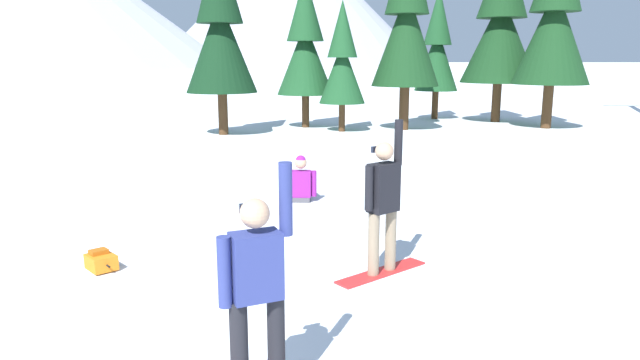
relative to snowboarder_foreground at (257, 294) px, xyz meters
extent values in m
cylinder|color=black|center=(-0.15, -0.07, -0.49)|extent=(0.15, 0.15, 0.90)
cylinder|color=black|center=(0.14, 0.07, -0.49)|extent=(0.15, 0.15, 0.90)
cube|color=navy|center=(0.00, 0.00, 0.24)|extent=(0.46, 0.39, 0.56)
cylinder|color=navy|center=(-0.24, -0.11, 0.22)|extent=(0.11, 0.11, 0.58)
cylinder|color=navy|center=(0.24, 0.11, 0.76)|extent=(0.11, 0.11, 0.60)
sphere|color=tan|center=(0.00, 0.00, 0.67)|extent=(0.24, 0.24, 0.24)
cube|color=black|center=(-0.06, 0.13, 0.68)|extent=(0.17, 0.11, 0.08)
cube|color=red|center=(1.27, 2.98, -0.95)|extent=(1.29, 1.16, 0.02)
cylinder|color=gray|center=(1.15, 2.88, -0.52)|extent=(0.15, 0.15, 0.84)
cylinder|color=gray|center=(1.40, 3.09, -0.52)|extent=(0.15, 0.15, 0.84)
cube|color=black|center=(1.27, 2.98, 0.22)|extent=(0.46, 0.44, 0.64)
cylinder|color=black|center=(1.08, 2.81, 0.25)|extent=(0.11, 0.11, 0.58)
cylinder|color=black|center=(1.47, 3.15, 0.79)|extent=(0.11, 0.11, 0.60)
sphere|color=tan|center=(1.27, 2.98, 0.70)|extent=(0.24, 0.24, 0.24)
cube|color=black|center=(1.18, 3.09, 0.71)|extent=(0.16, 0.14, 0.08)
cube|color=#4C4C51|center=(-0.03, 6.94, -0.92)|extent=(0.36, 0.28, 0.10)
cylinder|color=#4C4C51|center=(-0.12, 7.44, -0.89)|extent=(0.15, 0.80, 0.14)
cylinder|color=#4C4C51|center=(0.08, 7.44, -0.89)|extent=(0.15, 0.80, 0.14)
cube|color=pink|center=(-0.02, 7.84, -0.95)|extent=(0.30, 1.50, 0.02)
cube|color=#8C1E8C|center=(-0.03, 6.94, -0.60)|extent=(0.40, 0.24, 0.53)
cylinder|color=#8C1E8C|center=(-0.29, 6.95, -0.59)|extent=(0.11, 0.11, 0.52)
cylinder|color=#8C1E8C|center=(0.23, 6.94, -0.59)|extent=(0.11, 0.11, 0.52)
sphere|color=tan|center=(-0.03, 6.94, -0.17)|extent=(0.24, 0.24, 0.24)
sphere|color=#8C1E8C|center=(-0.03, 6.94, -0.12)|extent=(0.20, 0.20, 0.20)
cube|color=orange|center=(-2.55, 3.03, -0.86)|extent=(0.54, 0.55, 0.22)
cube|color=#A85613|center=(-2.60, 3.09, -0.73)|extent=(0.30, 0.30, 0.07)
cylinder|color=black|center=(-2.39, 2.85, -0.84)|extent=(0.10, 0.10, 0.02)
cylinder|color=#472D19|center=(5.45, 23.29, -0.30)|extent=(0.30, 0.30, 1.33)
cone|color=#194723|center=(5.45, 23.29, 1.79)|extent=(2.01, 2.01, 2.84)
cone|color=#194723|center=(5.45, 23.29, 3.77)|extent=(1.31, 1.31, 2.60)
cylinder|color=#472D19|center=(3.46, 19.00, -0.09)|extent=(0.40, 0.40, 1.75)
cone|color=#143819|center=(3.46, 19.00, 2.65)|extent=(2.67, 2.67, 3.72)
cylinder|color=#472D19|center=(0.96, 18.36, -0.41)|extent=(0.25, 0.25, 1.11)
cone|color=#194723|center=(0.96, 18.36, 1.32)|extent=(1.79, 1.79, 2.36)
cone|color=#194723|center=(0.96, 18.36, 2.97)|extent=(1.16, 1.16, 2.16)
cylinder|color=#472D19|center=(7.98, 22.01, -0.08)|extent=(0.40, 0.40, 1.77)
cone|color=#143819|center=(7.98, 22.01, 2.68)|extent=(3.34, 3.34, 3.76)
cylinder|color=#472D19|center=(-3.53, 17.30, -0.17)|extent=(0.36, 0.36, 1.58)
cone|color=black|center=(-3.53, 17.30, 2.30)|extent=(2.62, 2.62, 3.37)
cylinder|color=#472D19|center=(9.40, 19.63, -0.07)|extent=(0.41, 0.41, 1.80)
cone|color=#143819|center=(9.40, 19.63, 2.75)|extent=(3.03, 3.03, 3.83)
cylinder|color=#472D19|center=(-0.54, 19.74, -0.28)|extent=(0.31, 0.31, 1.36)
cone|color=#194723|center=(-0.54, 19.74, 1.85)|extent=(2.34, 2.34, 2.90)
cone|color=#194723|center=(-0.54, 19.74, 3.88)|extent=(1.52, 1.52, 2.66)
camera|label=1|loc=(0.61, -4.38, 1.87)|focal=32.42mm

